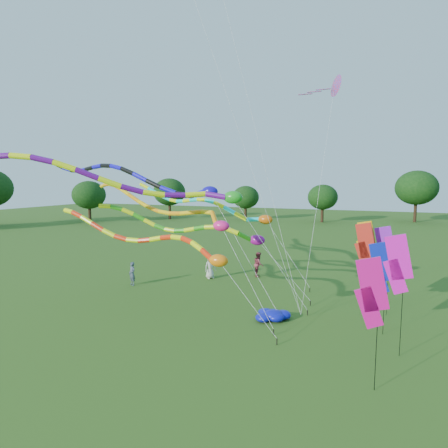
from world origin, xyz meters
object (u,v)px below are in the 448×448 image
at_px(person_a, 210,267).
at_px(tube_kite_orange, 166,207).
at_px(tube_kite_red, 158,241).
at_px(blue_nylon_heap, 266,316).
at_px(person_c, 259,264).
at_px(person_b, 132,274).

bearing_deg(person_a, tube_kite_orange, -148.36).
bearing_deg(tube_kite_red, blue_nylon_heap, 24.81).
relative_size(person_a, person_c, 0.94).
relative_size(tube_kite_orange, person_c, 7.94).
height_order(tube_kite_red, person_a, tube_kite_red).
bearing_deg(person_a, person_c, -18.91).
bearing_deg(blue_nylon_heap, person_a, 132.87).
relative_size(blue_nylon_heap, person_b, 0.99).
bearing_deg(person_c, tube_kite_orange, 134.43).
bearing_deg(person_c, person_a, 104.87).
xyz_separation_m(tube_kite_red, tube_kite_orange, (-1.37, 3.10, 1.56)).
bearing_deg(person_c, tube_kite_red, 149.55).
relative_size(tube_kite_orange, blue_nylon_heap, 9.20).
xyz_separation_m(person_b, person_c, (7.37, 5.59, 0.12)).
xyz_separation_m(tube_kite_red, person_c, (2.45, 10.03, -3.12)).
distance_m(tube_kite_red, person_b, 7.37).
relative_size(blue_nylon_heap, person_c, 0.86).
xyz_separation_m(tube_kite_orange, person_a, (0.69, 5.01, -4.74)).
bearing_deg(blue_nylon_heap, person_c, 109.24).
bearing_deg(tube_kite_orange, tube_kite_red, -42.93).
distance_m(tube_kite_red, blue_nylon_heap, 6.80).
relative_size(tube_kite_red, blue_nylon_heap, 8.22).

